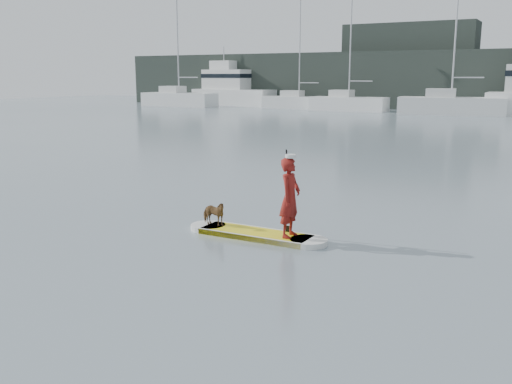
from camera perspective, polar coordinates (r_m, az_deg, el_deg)
The scene contains 13 objects.
ground at distance 12.02m, azimuth -3.17°, elevation -5.18°, with size 140.00×140.00×0.00m, color slate.
paddleboard at distance 12.48m, azimuth 0.00°, elevation -4.23°, with size 3.30×0.81×0.12m.
paddler at distance 11.91m, azimuth 3.42°, elevation -0.57°, with size 0.61×0.40×1.68m, color maroon.
white_cap at distance 11.76m, azimuth 3.47°, elevation 3.60°, with size 0.22×0.22×0.07m, color silver.
dog at distance 12.94m, azimuth -4.29°, elevation -2.13°, with size 0.30×0.67×0.56m, color #55331D.
paddle at distance 12.28m, azimuth 3.27°, elevation -0.97°, with size 0.10×0.30×2.00m.
sailboat_a at distance 67.29m, azimuth -7.75°, elevation 9.27°, with size 8.98×2.86×13.03m.
sailboat_b at distance 62.23m, azimuth 4.26°, elevation 9.07°, with size 7.92×2.66×11.65m.
sailboat_c at distance 58.67m, azimuth 9.19°, elevation 8.82°, with size 7.67×2.57×11.01m.
sailboat_d at distance 55.34m, azimuth 18.83°, elevation 8.37°, with size 9.60×4.27×13.65m.
motor_yacht_b at distance 69.20m, azimuth -2.47°, elevation 10.28°, with size 10.77×4.65×6.90m.
shore_mass at distance 63.05m, azimuth 23.65°, elevation 10.18°, with size 90.00×6.00×6.00m, color #212925.
shore_building_west at distance 65.76m, azimuth 14.98°, elevation 12.07°, with size 14.00×4.00×9.00m, color #212925.
Camera 1 is at (6.12, -9.75, 3.45)m, focal length 40.00 mm.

